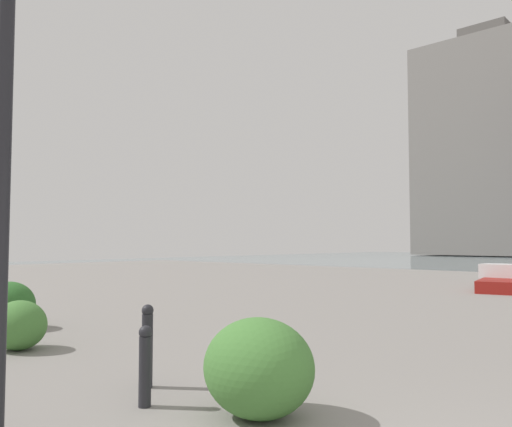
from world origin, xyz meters
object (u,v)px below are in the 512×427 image
(lamppost, at_px, (4,94))
(bollard_mid, at_px, (147,344))
(bollard_near, at_px, (145,364))
(boat, at_px, (511,283))

(lamppost, xyz_separation_m, bollard_mid, (0.32, -1.71, -2.34))
(bollard_near, relative_size, bollard_mid, 0.86)
(lamppost, relative_size, boat, 0.83)
(lamppost, height_order, bollard_near, lamppost)
(lamppost, xyz_separation_m, bollard_near, (-0.22, -1.29, -2.41))
(bollard_near, relative_size, boat, 0.15)
(bollard_mid, bearing_deg, boat, -87.20)
(lamppost, relative_size, bollard_near, 5.50)
(bollard_near, xyz_separation_m, bollard_mid, (0.54, -0.41, 0.06))
(bollard_mid, xyz_separation_m, boat, (0.76, -15.43, -0.25))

